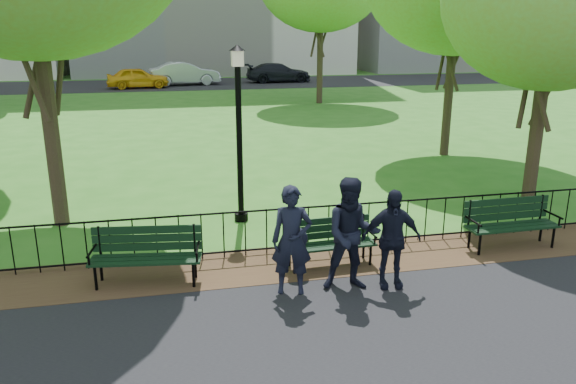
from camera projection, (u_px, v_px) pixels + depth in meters
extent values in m
plane|color=#2C6A1C|center=(351.00, 297.00, 8.90)|extent=(120.00, 120.00, 0.00)
cube|color=#3E2819|center=(325.00, 260.00, 10.30)|extent=(60.00, 1.60, 0.01)
cube|color=black|center=(202.00, 84.00, 41.69)|extent=(70.00, 9.00, 0.01)
cylinder|color=black|center=(319.00, 207.00, 10.52)|extent=(24.00, 0.04, 0.04)
cylinder|color=black|center=(318.00, 244.00, 10.74)|extent=(24.00, 0.04, 0.04)
cylinder|color=black|center=(318.00, 228.00, 10.65)|extent=(0.02, 0.02, 0.90)
cube|color=black|center=(330.00, 245.00, 9.93)|extent=(1.64, 0.51, 0.04)
cube|color=black|center=(326.00, 224.00, 10.06)|extent=(1.63, 0.11, 0.41)
cylinder|color=black|center=(294.00, 264.00, 9.66)|extent=(0.05, 0.05, 0.41)
cylinder|color=black|center=(370.00, 255.00, 10.01)|extent=(0.05, 0.05, 0.41)
cylinder|color=black|center=(290.00, 256.00, 9.96)|extent=(0.05, 0.05, 0.41)
cylinder|color=black|center=(364.00, 249.00, 10.31)|extent=(0.05, 0.05, 0.41)
cylinder|color=black|center=(288.00, 241.00, 9.69)|extent=(0.06, 0.51, 0.04)
cylinder|color=black|center=(371.00, 233.00, 10.07)|extent=(0.06, 0.51, 0.04)
ellipsoid|color=black|center=(297.00, 239.00, 9.63)|extent=(0.38, 0.27, 0.40)
cube|color=black|center=(146.00, 259.00, 9.21)|extent=(1.86, 0.73, 0.04)
cube|color=black|center=(147.00, 234.00, 9.36)|extent=(1.80, 0.29, 0.45)
cylinder|color=black|center=(96.00, 278.00, 9.05)|extent=(0.05, 0.05, 0.45)
cylinder|color=black|center=(194.00, 275.00, 9.16)|extent=(0.05, 0.05, 0.45)
cylinder|color=black|center=(101.00, 269.00, 9.39)|extent=(0.05, 0.05, 0.45)
cylinder|color=black|center=(195.00, 266.00, 9.51)|extent=(0.05, 0.05, 0.45)
cylinder|color=black|center=(92.00, 251.00, 9.10)|extent=(0.12, 0.56, 0.04)
cylinder|color=black|center=(198.00, 248.00, 9.22)|extent=(0.12, 0.56, 0.04)
cube|color=black|center=(513.00, 227.00, 10.72)|extent=(1.83, 0.52, 0.04)
cube|color=black|center=(506.00, 205.00, 10.86)|extent=(1.82, 0.07, 0.45)
cylinder|color=black|center=(480.00, 245.00, 10.44)|extent=(0.05, 0.05, 0.45)
cylinder|color=black|center=(553.00, 238.00, 10.79)|extent=(0.05, 0.05, 0.45)
cylinder|color=black|center=(469.00, 238.00, 10.78)|extent=(0.05, 0.05, 0.45)
cylinder|color=black|center=(541.00, 231.00, 11.12)|extent=(0.05, 0.05, 0.45)
cylinder|color=black|center=(473.00, 221.00, 10.48)|extent=(0.05, 0.57, 0.04)
cylinder|color=black|center=(553.00, 214.00, 10.85)|extent=(0.05, 0.57, 0.04)
cylinder|color=black|center=(241.00, 217.00, 12.40)|extent=(0.30, 0.30, 0.17)
cylinder|color=black|center=(239.00, 145.00, 11.94)|extent=(0.13, 0.13, 3.40)
cube|color=beige|center=(237.00, 58.00, 11.43)|extent=(0.23, 0.23, 0.32)
cone|color=black|center=(237.00, 48.00, 11.37)|extent=(0.34, 0.34, 0.13)
cylinder|color=#2D2116|center=(52.00, 139.00, 11.66)|extent=(0.32, 0.32, 3.76)
cylinder|color=#2D2116|center=(535.00, 142.00, 13.45)|extent=(0.33, 0.33, 2.92)
cylinder|color=#2D2116|center=(448.00, 102.00, 18.28)|extent=(0.28, 0.28, 3.50)
cylinder|color=#2D2116|center=(320.00, 65.00, 30.73)|extent=(0.32, 0.32, 4.11)
imported|color=black|center=(292.00, 240.00, 8.82)|extent=(0.72, 0.56, 1.77)
imported|color=black|center=(352.00, 234.00, 8.94)|extent=(0.97, 0.62, 1.86)
imported|color=black|center=(391.00, 239.00, 9.06)|extent=(1.01, 0.52, 1.65)
imported|color=#EDAC13|center=(138.00, 78.00, 38.51)|extent=(4.31, 2.13, 1.41)
imported|color=#B1B5B9|center=(184.00, 73.00, 40.53)|extent=(5.21, 2.41, 1.65)
imported|color=black|center=(278.00, 73.00, 42.69)|extent=(4.98, 2.19, 1.42)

